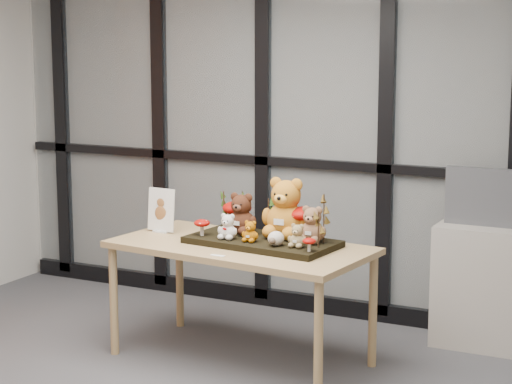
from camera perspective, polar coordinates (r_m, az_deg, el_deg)
The scene contains 24 objects.
room_shell at distance 4.10m, azimuth -9.08°, elevation 6.12°, with size 5.00×5.00×5.00m.
glass_partition at distance 6.29m, azimuth 4.14°, elevation 5.03°, with size 4.90×0.06×2.78m.
display_table at distance 5.45m, azimuth -0.95°, elevation -3.93°, with size 1.59×0.92×0.71m.
diorama_tray at distance 5.42m, azimuth 0.38°, elevation -3.09°, with size 0.87×0.43×0.04m, color black.
bear_pooh_yellow at distance 5.43m, azimuth 1.87°, elevation -0.77°, with size 0.30×0.27×0.39m, color orange, non-canonical shape.
bear_brown_medium at distance 5.53m, azimuth -0.90°, elevation -1.19°, with size 0.21×0.19×0.27m, color #401F11, non-canonical shape.
bear_tan_back at distance 5.31m, azimuth 3.49°, elevation -1.87°, with size 0.18×0.16×0.23m, color brown, non-canonical shape.
bear_small_yellow at distance 5.32m, azimuth -0.34°, elevation -2.36°, with size 0.10×0.09×0.14m, color #AD5F08, non-canonical shape.
bear_white_bow at distance 5.40m, azimuth -1.74°, elevation -2.04°, with size 0.13×0.11×0.17m, color white, non-canonical shape.
bear_beige_small at distance 5.19m, azimuth 2.57°, elevation -2.62°, with size 0.11×0.10×0.15m, color #9F8757, non-canonical shape.
plush_cream_hedgehog at distance 5.23m, azimuth 1.24°, elevation -2.83°, with size 0.07×0.06×0.09m, color beige, non-canonical shape.
mushroom_back_left at distance 5.63m, azimuth -1.17°, elevation -1.39°, with size 0.18×0.18×0.20m, color #960904, non-canonical shape.
mushroom_back_right at distance 5.43m, azimuth 2.85°, elevation -1.78°, with size 0.18×0.18×0.20m, color #960904, non-canonical shape.
mushroom_front_left at distance 5.50m, azimuth -3.35°, elevation -2.14°, with size 0.10×0.10×0.11m, color #960904, non-canonical shape.
mushroom_front_right at distance 5.10m, azimuth 3.29°, elevation -3.22°, with size 0.07×0.07×0.08m, color #960904, non-canonical shape.
sprig_green_far_left at distance 5.67m, azimuth -2.00°, elevation -1.10°, with size 0.05×0.05×0.24m, color #1B3E0E, non-canonical shape.
sprig_green_mid_left at distance 5.65m, azimuth -0.85°, elevation -1.13°, with size 0.05×0.05×0.24m, color #1B3E0E, non-canonical shape.
sprig_dry_far_right at distance 5.29m, azimuth 4.19°, elevation -1.65°, with size 0.05×0.05×0.28m, color brown, non-canonical shape.
sprig_dry_mid_right at distance 5.19m, azimuth 3.86°, elevation -2.32°, with size 0.05×0.05×0.20m, color brown, non-canonical shape.
sprig_green_centre at distance 5.57m, azimuth 0.77°, elevation -1.45°, with size 0.05×0.05×0.21m, color #1B3E0E, non-canonical shape.
sign_holder at distance 5.77m, azimuth -5.86°, elevation -1.25°, with size 0.19×0.07×0.28m.
label_card at distance 5.17m, azimuth -2.37°, elevation -3.93°, with size 0.09×0.03×0.00m, color white.
cabinet at distance 5.93m, azimuth 13.74°, elevation -5.68°, with size 0.57×0.33×0.76m, color #A0988E.
monitor at distance 5.83m, azimuth 14.00°, elevation -0.31°, with size 0.50×0.05×0.36m.
Camera 1 is at (2.37, -3.34, 1.93)m, focal length 65.00 mm.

